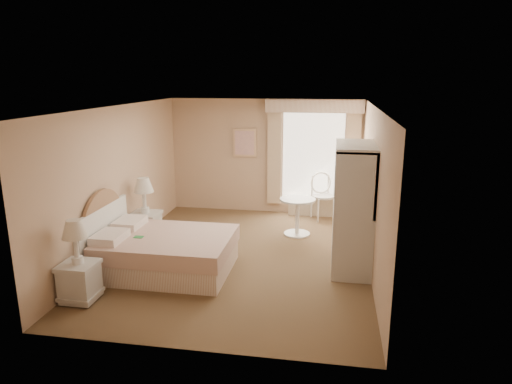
% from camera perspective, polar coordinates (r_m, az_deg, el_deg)
% --- Properties ---
extents(room, '(4.21, 5.51, 2.51)m').
position_cam_1_polar(room, '(7.41, -1.97, 0.87)').
color(room, brown).
rests_on(room, ground).
extents(window, '(2.05, 0.22, 2.51)m').
position_cam_1_polar(window, '(9.86, 7.14, 4.67)').
color(window, white).
rests_on(window, room).
extents(framed_art, '(0.52, 0.04, 0.62)m').
position_cam_1_polar(framed_art, '(10.06, -1.42, 6.17)').
color(framed_art, '#D7AC84').
rests_on(framed_art, room).
extents(bed, '(2.06, 1.54, 1.36)m').
position_cam_1_polar(bed, '(7.32, -11.83, -7.17)').
color(bed, tan).
rests_on(bed, room).
extents(nightstand_near, '(0.47, 0.47, 1.13)m').
position_cam_1_polar(nightstand_near, '(6.64, -21.29, -9.23)').
color(nightstand_near, silver).
rests_on(nightstand_near, room).
extents(nightstand_far, '(0.50, 0.50, 1.20)m').
position_cam_1_polar(nightstand_far, '(8.52, -13.65, -3.32)').
color(nightstand_far, silver).
rests_on(nightstand_far, room).
extents(round_table, '(0.68, 0.68, 0.72)m').
position_cam_1_polar(round_table, '(8.74, 5.21, -2.33)').
color(round_table, white).
rests_on(round_table, room).
extents(cafe_chair, '(0.64, 0.64, 0.99)m').
position_cam_1_polar(cafe_chair, '(9.79, 8.27, -0.01)').
color(cafe_chair, white).
rests_on(cafe_chair, room).
extents(armoire, '(0.60, 1.19, 1.99)m').
position_cam_1_polar(armoire, '(7.28, 12.02, -3.19)').
color(armoire, silver).
rests_on(armoire, room).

